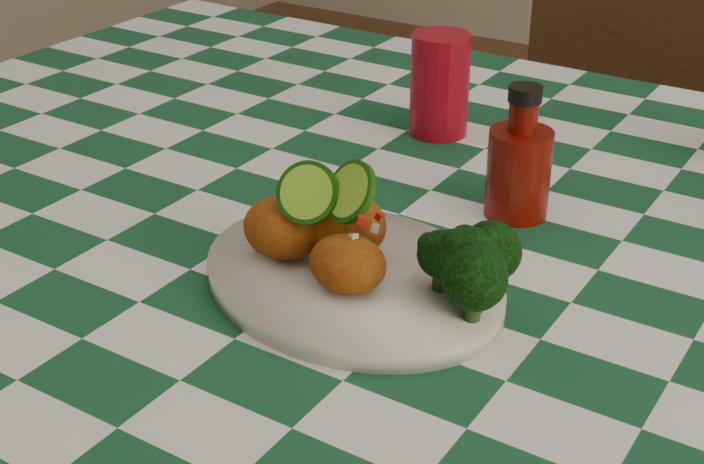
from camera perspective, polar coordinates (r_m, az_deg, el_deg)
The scene contains 6 objects.
plate at distance 0.84m, azimuth 0.00°, elevation -2.77°, with size 0.28×0.22×0.02m, color silver, non-canonical shape.
fried_chicken_pile at distance 0.82m, azimuth -0.83°, elevation 0.69°, with size 0.14×0.10×0.09m, color #A64A10, non-canonical shape.
broccoli_side at distance 0.79m, azimuth 6.77°, elevation -1.87°, with size 0.08×0.08×0.06m, color black, non-canonical shape.
red_tumbler at distance 1.15m, azimuth 5.13°, elevation 8.53°, with size 0.07×0.07×0.12m, color maroon.
ketchup_bottle at distance 0.96m, azimuth 9.76°, elevation 4.60°, with size 0.06×0.06×0.13m, color #5D0B04, non-canonical shape.
wooden_chair_left at distance 1.70m, azimuth 10.76°, elevation 2.14°, with size 0.46×0.48×1.00m, color #472814, non-canonical shape.
Camera 1 is at (0.32, -0.75, 1.22)m, focal length 50.00 mm.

